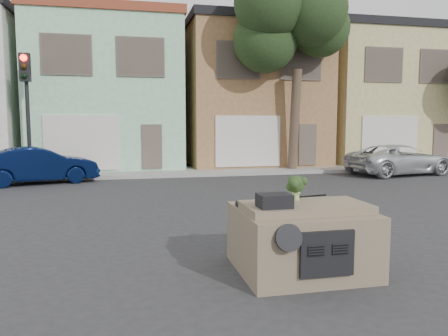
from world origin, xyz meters
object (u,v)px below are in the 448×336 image
object	(u,v)px
navy_sedan	(40,183)
traffic_signal	(28,117)
silver_pickup	(399,175)
broccoli	(296,188)

from	to	relation	value
navy_sedan	traffic_signal	size ratio (longest dim) A/B	0.84
silver_pickup	traffic_signal	world-z (taller)	traffic_signal
navy_sedan	broccoli	size ratio (longest dim) A/B	10.45
traffic_signal	broccoli	size ratio (longest dim) A/B	12.43
broccoli	navy_sedan	bearing A→B (deg)	117.64
silver_pickup	navy_sedan	bearing A→B (deg)	79.06
broccoli	traffic_signal	bearing A→B (deg)	117.57
traffic_signal	silver_pickup	bearing A→B (deg)	-5.83
traffic_signal	broccoli	bearing A→B (deg)	-62.43
silver_pickup	broccoli	world-z (taller)	broccoli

